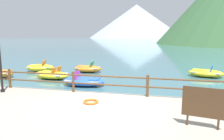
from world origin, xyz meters
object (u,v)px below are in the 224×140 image
object	(u,v)px
sign_board	(204,103)
pedal_boat_5	(52,75)
pedal_boat_2	(206,73)
pedal_boat_7	(88,68)
pedal_boat_6	(40,68)
life_ring	(91,102)
pedal_boat_3	(84,81)

from	to	relation	value
sign_board	pedal_boat_5	distance (m)	11.10
pedal_boat_2	pedal_boat_7	world-z (taller)	pedal_boat_7
pedal_boat_6	pedal_boat_2	bearing A→B (deg)	2.98
life_ring	pedal_boat_5	world-z (taller)	pedal_boat_5
pedal_boat_6	pedal_boat_5	bearing A→B (deg)	-45.05
pedal_boat_5	pedal_boat_6	size ratio (longest dim) A/B	1.11
sign_board	pedal_boat_3	size ratio (longest dim) A/B	0.46
life_ring	pedal_boat_6	size ratio (longest dim) A/B	0.25
pedal_boat_2	pedal_boat_5	bearing A→B (deg)	-163.67
pedal_boat_2	pedal_boat_7	xyz separation A→B (m)	(-8.91, -0.13, 0.01)
life_ring	pedal_boat_2	bearing A→B (deg)	56.37
pedal_boat_5	pedal_boat_7	bearing A→B (deg)	62.01
sign_board	pedal_boat_7	bearing A→B (deg)	125.26
pedal_boat_3	pedal_boat_2	bearing A→B (deg)	30.91
pedal_boat_5	sign_board	bearing A→B (deg)	-39.17
pedal_boat_2	sign_board	bearing A→B (deg)	-100.67
pedal_boat_5	pedal_boat_7	world-z (taller)	pedal_boat_7
life_ring	pedal_boat_6	world-z (taller)	pedal_boat_6
pedal_boat_3	life_ring	bearing A→B (deg)	-65.87
pedal_boat_6	sign_board	bearing A→B (deg)	-40.54
life_ring	pedal_boat_7	world-z (taller)	pedal_boat_7
pedal_boat_3	pedal_boat_6	size ratio (longest dim) A/B	1.05
pedal_boat_3	pedal_boat_6	world-z (taller)	pedal_boat_6
pedal_boat_2	pedal_boat_7	distance (m)	8.92
sign_board	pedal_boat_3	xyz separation A→B (m)	(-5.70, 5.51, -0.85)
sign_board	life_ring	xyz separation A→B (m)	(-3.86, 1.41, -0.68)
life_ring	pedal_boat_6	bearing A→B (deg)	131.71
pedal_boat_2	pedal_boat_6	bearing A→B (deg)	-177.02
pedal_boat_3	pedal_boat_7	xyz separation A→B (m)	(-1.32, 4.42, 0.01)
sign_board	pedal_boat_3	distance (m)	7.97
pedal_boat_3	pedal_boat_6	bearing A→B (deg)	143.69
sign_board	life_ring	world-z (taller)	sign_board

